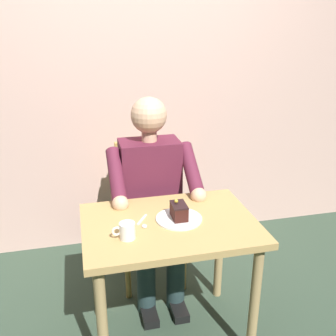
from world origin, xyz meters
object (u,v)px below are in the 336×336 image
at_px(coffee_cup, 127,230).
at_px(dessert_spoon, 143,223).
at_px(chair, 148,205).
at_px(seated_person, 153,195).
at_px(dining_table, 170,241).
at_px(cake_slice, 179,211).

bearing_deg(coffee_cup, dessert_spoon, -129.77).
bearing_deg(coffee_cup, chair, -107.69).
bearing_deg(seated_person, chair, -90.00).
height_order(dining_table, seated_person, seated_person).
bearing_deg(dining_table, coffee_cup, 24.52).
distance_m(chair, coffee_cup, 0.79).
bearing_deg(dining_table, cake_slice, -166.98).
xyz_separation_m(seated_person, dessert_spoon, (0.13, 0.43, 0.06)).
distance_m(seated_person, dessert_spoon, 0.45).
height_order(chair, coffee_cup, chair).
bearing_deg(dining_table, chair, -90.00).
height_order(chair, dessert_spoon, chair).
distance_m(cake_slice, dessert_spoon, 0.19).
relative_size(dining_table, cake_slice, 7.80).
bearing_deg(dessert_spoon, chair, -102.38).
distance_m(dining_table, cake_slice, 0.17).
relative_size(dining_table, seated_person, 0.70).
xyz_separation_m(seated_person, coffee_cup, (0.23, 0.54, 0.10)).
bearing_deg(seated_person, dining_table, 90.00).
relative_size(seated_person, cake_slice, 11.14).
relative_size(cake_slice, coffee_cup, 1.02).
distance_m(seated_person, cake_slice, 0.44).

